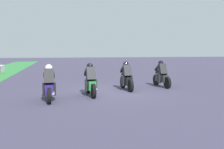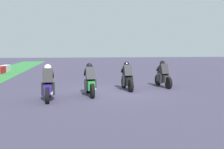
{
  "view_description": "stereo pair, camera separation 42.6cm",
  "coord_description": "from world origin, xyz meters",
  "px_view_note": "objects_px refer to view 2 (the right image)",
  "views": [
    {
      "loc": [
        -12.09,
        2.55,
        2.09
      ],
      "look_at": [
        -0.13,
        -0.0,
        0.9
      ],
      "focal_mm": 40.02,
      "sensor_mm": 36.0,
      "label": 1
    },
    {
      "loc": [
        -12.17,
        2.14,
        2.09
      ],
      "look_at": [
        -0.13,
        -0.0,
        0.9
      ],
      "focal_mm": 40.02,
      "sensor_mm": 36.0,
      "label": 2
    }
  ],
  "objects_px": {
    "rider_lane_b": "(127,78)",
    "rider_lane_d": "(48,85)",
    "rider_lane_a": "(163,76)",
    "rider_lane_c": "(90,82)"
  },
  "relations": [
    {
      "from": "rider_lane_c",
      "to": "rider_lane_b",
      "type": "bearing_deg",
      "value": -61.93
    },
    {
      "from": "rider_lane_a",
      "to": "rider_lane_d",
      "type": "relative_size",
      "value": 1.0
    },
    {
      "from": "rider_lane_b",
      "to": "rider_lane_d",
      "type": "xyz_separation_m",
      "value": [
        -2.06,
        3.89,
        0.0
      ]
    },
    {
      "from": "rider_lane_b",
      "to": "rider_lane_a",
      "type": "bearing_deg",
      "value": -75.7
    },
    {
      "from": "rider_lane_b",
      "to": "rider_lane_c",
      "type": "xyz_separation_m",
      "value": [
        -1.26,
        2.07,
        0.0
      ]
    },
    {
      "from": "rider_lane_d",
      "to": "rider_lane_a",
      "type": "bearing_deg",
      "value": -67.8
    },
    {
      "from": "rider_lane_a",
      "to": "rider_lane_c",
      "type": "relative_size",
      "value": 1.0
    },
    {
      "from": "rider_lane_c",
      "to": "rider_lane_d",
      "type": "bearing_deg",
      "value": 110.53
    },
    {
      "from": "rider_lane_b",
      "to": "rider_lane_c",
      "type": "relative_size",
      "value": 1.0
    },
    {
      "from": "rider_lane_b",
      "to": "rider_lane_d",
      "type": "height_order",
      "value": "same"
    }
  ]
}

